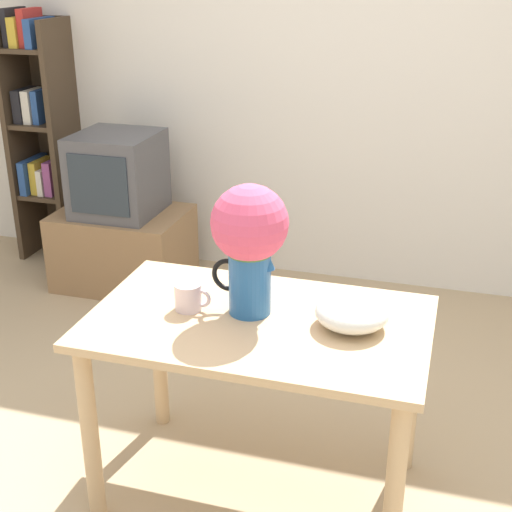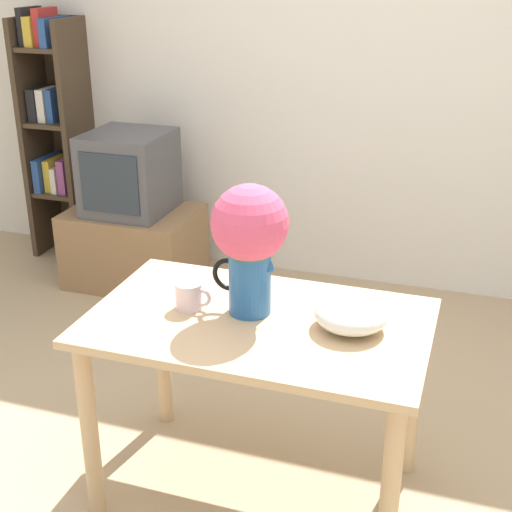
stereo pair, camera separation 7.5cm
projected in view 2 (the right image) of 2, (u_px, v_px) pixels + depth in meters
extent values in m
plane|color=tan|center=(242.00, 495.00, 2.66)|extent=(12.00, 12.00, 0.00)
cube|color=silver|center=(365.00, 64.00, 3.95)|extent=(8.00, 0.05, 2.60)
cube|color=tan|center=(258.00, 323.00, 2.42)|extent=(1.15, 0.70, 0.03)
cylinder|color=tan|center=(90.00, 431.00, 2.45)|extent=(0.06, 0.06, 0.69)
cylinder|color=tan|center=(390.00, 498.00, 2.15)|extent=(0.06, 0.06, 0.69)
cylinder|color=tan|center=(162.00, 349.00, 2.96)|extent=(0.06, 0.06, 0.69)
cylinder|color=tan|center=(413.00, 394.00, 2.66)|extent=(0.06, 0.06, 0.69)
cylinder|color=#235B9E|center=(250.00, 281.00, 2.41)|extent=(0.14, 0.14, 0.24)
cone|color=#235B9E|center=(267.00, 261.00, 2.36)|extent=(0.05, 0.05, 0.06)
torus|color=black|center=(229.00, 275.00, 2.43)|extent=(0.12, 0.02, 0.12)
sphere|color=#3D7033|center=(250.00, 236.00, 2.35)|extent=(0.20, 0.20, 0.20)
sphere|color=#DB4C70|center=(250.00, 223.00, 2.33)|extent=(0.26, 0.26, 0.26)
cylinder|color=silver|center=(189.00, 296.00, 2.46)|extent=(0.09, 0.09, 0.10)
torus|color=silver|center=(202.00, 298.00, 2.45)|extent=(0.07, 0.01, 0.07)
ellipsoid|color=silver|center=(351.00, 314.00, 2.33)|extent=(0.24, 0.24, 0.10)
cube|color=#8E6B47|center=(135.00, 246.00, 4.31)|extent=(0.75, 0.54, 0.46)
cube|color=#4C4C51|center=(129.00, 172.00, 4.13)|extent=(0.46, 0.47, 0.47)
cube|color=#232D38|center=(109.00, 184.00, 3.92)|extent=(0.36, 0.01, 0.34)
cube|color=#423323|center=(37.00, 139.00, 4.60)|extent=(0.04, 0.34, 1.52)
cube|color=#423323|center=(80.00, 143.00, 4.51)|extent=(0.04, 0.34, 1.52)
cube|color=#423323|center=(72.00, 135.00, 4.70)|extent=(0.36, 0.01, 1.52)
cube|color=#423323|center=(64.00, 191.00, 4.69)|extent=(0.28, 0.31, 0.03)
cube|color=#284C8E|center=(48.00, 172.00, 4.66)|extent=(0.05, 0.29, 0.21)
cube|color=gold|center=(56.00, 173.00, 4.65)|extent=(0.05, 0.21, 0.21)
cube|color=silver|center=(63.00, 177.00, 4.64)|extent=(0.04, 0.24, 0.16)
cube|color=#934784|center=(70.00, 174.00, 4.61)|extent=(0.05, 0.23, 0.22)
cube|color=#423323|center=(56.00, 122.00, 4.51)|extent=(0.28, 0.31, 0.03)
cube|color=black|center=(41.00, 103.00, 4.48)|extent=(0.06, 0.22, 0.20)
cube|color=silver|center=(49.00, 104.00, 4.47)|extent=(0.05, 0.20, 0.20)
cube|color=#284C8E|center=(57.00, 104.00, 4.45)|extent=(0.04, 0.19, 0.20)
cube|color=#423323|center=(48.00, 48.00, 4.33)|extent=(0.28, 0.31, 0.03)
cube|color=black|center=(30.00, 26.00, 4.31)|extent=(0.04, 0.22, 0.22)
cube|color=gold|center=(38.00, 31.00, 4.30)|extent=(0.06, 0.24, 0.17)
cube|color=#B72D28|center=(46.00, 27.00, 4.27)|extent=(0.05, 0.21, 0.22)
cube|color=#284C8E|center=(55.00, 32.00, 4.27)|extent=(0.05, 0.28, 0.17)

